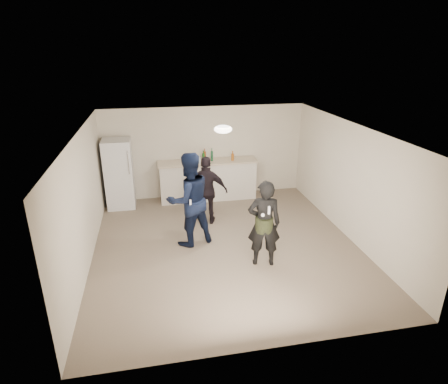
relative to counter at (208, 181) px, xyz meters
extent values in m
plane|color=#6B5B4C|center=(-0.03, -2.67, -0.53)|extent=(6.00, 6.00, 0.00)
plane|color=silver|center=(-0.03, -2.67, 1.98)|extent=(6.00, 6.00, 0.00)
plane|color=beige|center=(-0.03, 0.33, 0.72)|extent=(6.00, 0.00, 6.00)
plane|color=beige|center=(-0.03, -5.67, 0.72)|extent=(6.00, 0.00, 6.00)
plane|color=beige|center=(-2.78, -2.67, 0.72)|extent=(0.00, 6.00, 6.00)
plane|color=beige|center=(2.72, -2.67, 0.72)|extent=(0.00, 6.00, 6.00)
cube|color=silver|center=(0.00, 0.00, 0.00)|extent=(2.60, 0.56, 1.05)
cube|color=beige|center=(0.00, 0.00, 0.55)|extent=(2.68, 0.64, 0.04)
cube|color=silver|center=(-2.33, -0.07, 0.38)|extent=(0.70, 0.70, 1.80)
cylinder|color=silver|center=(-2.05, -0.44, 0.78)|extent=(0.02, 0.02, 0.60)
ellipsoid|color=white|center=(-0.03, -2.37, 1.93)|extent=(0.36, 0.36, 0.16)
cylinder|color=silver|center=(-0.23, -0.03, 0.65)|extent=(0.08, 0.08, 0.17)
imported|color=#0E1B3D|center=(-0.76, -2.41, 0.48)|extent=(1.18, 1.05, 2.02)
imported|color=black|center=(0.54, -3.50, 0.34)|extent=(0.70, 0.53, 1.72)
cylinder|color=#2B3719|center=(0.54, -3.50, 0.32)|extent=(0.34, 0.34, 0.28)
imported|color=black|center=(-0.25, -1.50, 0.30)|extent=(1.04, 0.65, 1.65)
cube|color=white|center=(-0.76, -2.69, 0.53)|extent=(0.04, 0.04, 0.15)
sphere|color=silver|center=(-0.64, -2.66, 0.45)|extent=(0.07, 0.07, 0.07)
cube|color=white|center=(0.54, -3.75, 0.72)|extent=(0.04, 0.04, 0.15)
sphere|color=white|center=(0.44, -3.72, 0.62)|extent=(0.07, 0.07, 0.07)
cylinder|color=#A05417|center=(0.67, -0.07, 0.66)|extent=(0.08, 0.08, 0.18)
cylinder|color=#164D16|center=(-0.12, -0.06, 0.68)|extent=(0.07, 0.07, 0.23)
cylinder|color=#8F3E14|center=(-0.06, 0.13, 0.68)|extent=(0.07, 0.07, 0.23)
cylinder|color=silver|center=(-0.24, -0.14, 0.65)|extent=(0.07, 0.07, 0.18)
cylinder|color=#164E2C|center=(0.12, 0.01, 0.70)|extent=(0.06, 0.06, 0.27)
camera|label=1|loc=(-1.41, -9.58, 3.48)|focal=30.00mm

